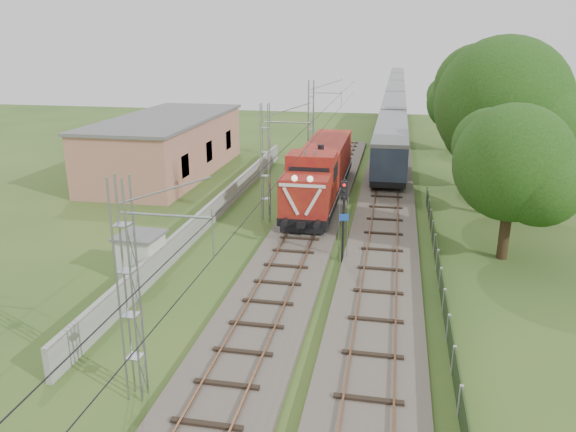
% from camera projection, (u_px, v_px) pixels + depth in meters
% --- Properties ---
extents(ground, '(140.00, 140.00, 0.00)m').
position_uv_depth(ground, '(271.00, 303.00, 26.74)').
color(ground, '#2E4F1D').
rests_on(ground, ground).
extents(track_main, '(4.20, 70.00, 0.45)m').
position_uv_depth(track_main, '(296.00, 247.00, 33.23)').
color(track_main, '#6B6054').
rests_on(track_main, ground).
extents(track_side, '(4.20, 80.00, 0.45)m').
position_uv_depth(track_side, '(387.00, 194.00, 44.48)').
color(track_side, '#6B6054').
rests_on(track_side, ground).
extents(catenary, '(3.31, 70.00, 8.00)m').
position_uv_depth(catenary, '(266.00, 163.00, 37.25)').
color(catenary, gray).
rests_on(catenary, ground).
extents(boundary_wall, '(0.25, 40.00, 1.50)m').
position_uv_depth(boundary_wall, '(217.00, 208.00, 38.90)').
color(boundary_wall, '#9E9E99').
rests_on(boundary_wall, ground).
extents(station_building, '(8.40, 20.40, 5.22)m').
position_uv_depth(station_building, '(167.00, 145.00, 51.06)').
color(station_building, '#B77562').
rests_on(station_building, ground).
extents(fence, '(0.12, 32.00, 1.20)m').
position_uv_depth(fence, '(440.00, 279.00, 27.93)').
color(fence, black).
rests_on(fence, ground).
extents(locomotive, '(3.18, 18.18, 4.62)m').
position_uv_depth(locomotive, '(321.00, 171.00, 42.62)').
color(locomotive, black).
rests_on(locomotive, ground).
extents(coach_rake, '(3.00, 112.02, 3.46)m').
position_uv_depth(coach_rake, '(395.00, 95.00, 96.07)').
color(coach_rake, black).
rests_on(coach_rake, ground).
extents(signal_post, '(0.51, 0.41, 4.75)m').
position_uv_depth(signal_post, '(344.00, 207.00, 30.52)').
color(signal_post, black).
rests_on(signal_post, ground).
extents(relay_hut, '(2.36, 2.36, 2.31)m').
position_uv_depth(relay_hut, '(141.00, 254.00, 29.49)').
color(relay_hut, silver).
rests_on(relay_hut, ground).
extents(tree_a, '(6.78, 6.46, 8.79)m').
position_uv_depth(tree_a, '(515.00, 164.00, 30.39)').
color(tree_a, '#3D2F19').
rests_on(tree_a, ground).
extents(tree_b, '(9.46, 9.01, 12.27)m').
position_uv_depth(tree_b, '(504.00, 106.00, 37.60)').
color(tree_b, '#3D2F19').
rests_on(tree_b, ground).
extents(tree_c, '(5.92, 5.64, 7.67)m').
position_uv_depth(tree_c, '(479.00, 131.00, 45.49)').
color(tree_c, '#3D2F19').
rests_on(tree_c, ground).
extents(tree_d, '(6.45, 6.14, 8.36)m').
position_uv_depth(tree_d, '(456.00, 103.00, 60.37)').
color(tree_d, '#3D2F19').
rests_on(tree_d, ground).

